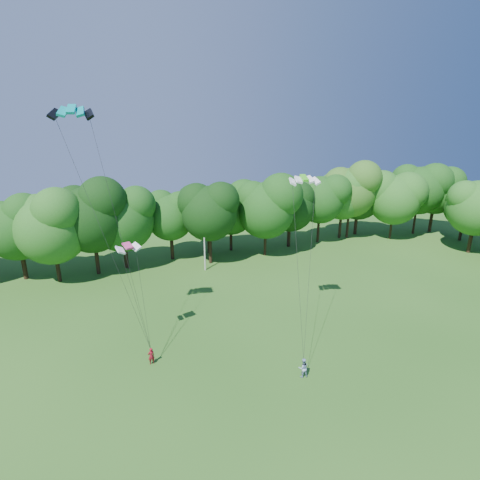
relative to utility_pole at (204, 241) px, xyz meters
name	(u,v)px	position (x,y,z in m)	size (l,w,h in m)	color
ground	(301,458)	(-1.63, -30.98, -4.14)	(160.00, 160.00, 0.00)	#235416
utility_pole	(204,241)	(0.00, 0.00, 0.00)	(1.60, 0.39, 8.05)	beige
kite_flyer_left	(151,356)	(-9.21, -18.58, -3.38)	(0.56, 0.36, 1.52)	maroon
kite_flyer_right	(303,368)	(2.05, -24.19, -3.32)	(0.80, 0.62, 1.65)	#9BB2D8
kite_teal	(71,109)	(-13.12, -15.53, 16.21)	(3.04, 1.58, 0.75)	#059899
kite_green	(304,178)	(5.15, -17.06, 10.62)	(2.78, 1.61, 0.51)	#47D51F
kite_pink	(128,246)	(-10.17, -15.97, 5.64)	(2.17, 1.57, 0.40)	#D23A7B
tree_back_center	(208,203)	(2.27, 6.58, 3.68)	(8.61, 8.61, 12.53)	#311F13
tree_back_east	(351,190)	(26.90, 6.44, 4.13)	(9.11, 9.11, 13.25)	#321D14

